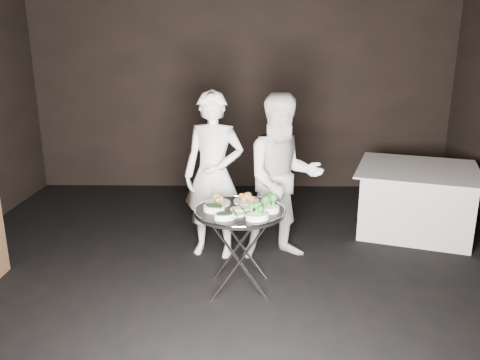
{
  "coord_description": "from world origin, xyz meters",
  "views": [
    {
      "loc": [
        0.08,
        -3.31,
        2.04
      ],
      "look_at": [
        0.01,
        0.5,
        0.95
      ],
      "focal_mm": 35.0,
      "sensor_mm": 36.0,
      "label": 1
    }
  ],
  "objects_px": {
    "serving_tray": "(240,211)",
    "dining_table": "(415,199)",
    "tray_stand": "(240,247)",
    "waiter_right": "(283,178)",
    "waiter_left": "(214,175)"
  },
  "relations": [
    {
      "from": "waiter_left",
      "to": "dining_table",
      "type": "xyz_separation_m",
      "value": [
        2.25,
        0.69,
        -0.46
      ]
    },
    {
      "from": "serving_tray",
      "to": "dining_table",
      "type": "bearing_deg",
      "value": 36.07
    },
    {
      "from": "tray_stand",
      "to": "serving_tray",
      "type": "xyz_separation_m",
      "value": [
        -0.0,
        0.0,
        0.32
      ]
    },
    {
      "from": "waiter_left",
      "to": "dining_table",
      "type": "height_order",
      "value": "waiter_left"
    },
    {
      "from": "tray_stand",
      "to": "waiter_right",
      "type": "relative_size",
      "value": 0.44
    },
    {
      "from": "serving_tray",
      "to": "waiter_right",
      "type": "bearing_deg",
      "value": 59.4
    },
    {
      "from": "serving_tray",
      "to": "dining_table",
      "type": "relative_size",
      "value": 0.6
    },
    {
      "from": "waiter_left",
      "to": "waiter_right",
      "type": "xyz_separation_m",
      "value": [
        0.68,
        -0.06,
        -0.01
      ]
    },
    {
      "from": "tray_stand",
      "to": "serving_tray",
      "type": "bearing_deg",
      "value": 91.79
    },
    {
      "from": "tray_stand",
      "to": "waiter_right",
      "type": "xyz_separation_m",
      "value": [
        0.41,
        0.69,
        0.42
      ]
    },
    {
      "from": "serving_tray",
      "to": "dining_table",
      "type": "height_order",
      "value": "serving_tray"
    },
    {
      "from": "tray_stand",
      "to": "waiter_left",
      "type": "distance_m",
      "value": 0.9
    },
    {
      "from": "waiter_right",
      "to": "waiter_left",
      "type": "bearing_deg",
      "value": 163.58
    },
    {
      "from": "dining_table",
      "to": "serving_tray",
      "type": "bearing_deg",
      "value": -143.93
    },
    {
      "from": "tray_stand",
      "to": "dining_table",
      "type": "xyz_separation_m",
      "value": [
        1.98,
        1.44,
        -0.03
      ]
    }
  ]
}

